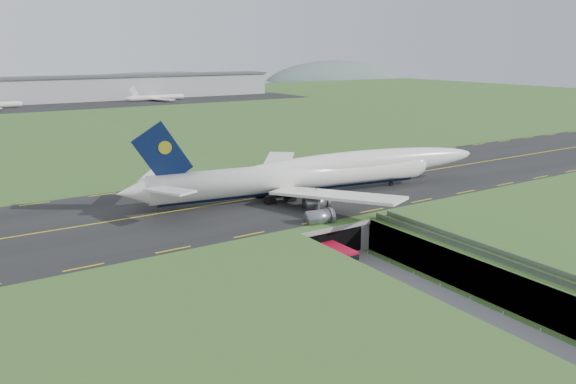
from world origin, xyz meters
TOP-DOWN VIEW (x-y plane):
  - ground at (0.00, 0.00)m, footprint 900.00×900.00m
  - airfield_deck at (0.00, 0.00)m, footprint 800.00×800.00m
  - trench_road at (0.00, -7.50)m, footprint 12.00×75.00m
  - taxiway at (0.00, 33.00)m, footprint 800.00×44.00m
  - tunnel_portal at (0.00, 16.71)m, footprint 17.00×22.30m
  - guideway at (11.00, -19.11)m, footprint 3.00×53.00m
  - jumbo_jet at (10.68, 28.27)m, footprint 85.91×56.28m
  - shuttle_tram at (-2.24, 4.67)m, footprint 3.27×8.34m
  - cargo_terminal at (-0.15, 299.41)m, footprint 320.00×67.00m
  - distant_hills at (64.38, 430.00)m, footprint 700.00×91.00m

SIDE VIEW (x-z plane):
  - distant_hills at x=64.38m, z-range -34.00..26.00m
  - ground at x=0.00m, z-range 0.00..0.00m
  - trench_road at x=0.00m, z-range 0.00..0.20m
  - shuttle_tram at x=-2.24m, z-range 0.16..3.53m
  - airfield_deck at x=0.00m, z-range 0.00..6.00m
  - tunnel_portal at x=0.00m, z-range 0.33..6.33m
  - guideway at x=11.00m, z-range 1.80..8.85m
  - taxiway at x=0.00m, z-range 6.00..6.18m
  - jumbo_jet at x=10.68m, z-range 1.64..20.45m
  - cargo_terminal at x=-0.15m, z-range 6.16..21.76m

